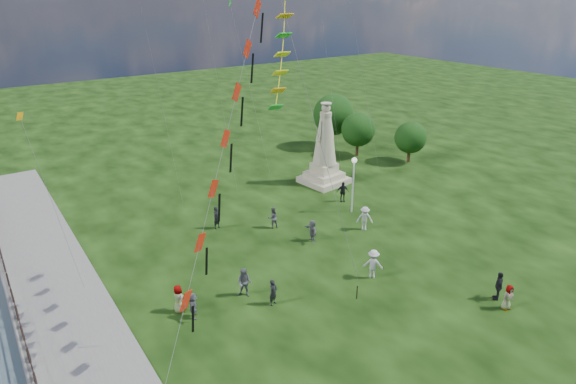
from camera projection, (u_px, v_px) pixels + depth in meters
ground at (560, 159)px, 52.91m from camera, size 106.50×160.00×0.60m
waterfront at (51, 345)px, 24.86m from camera, size 200.00×200.00×1.51m
statue at (325, 154)px, 44.60m from camera, size 4.15×4.15×7.64m
lamppost at (354, 173)px, 38.37m from camera, size 0.44×0.44×4.71m
tree_row at (354, 123)px, 53.15m from camera, size 7.19×12.78×6.15m
person_0 at (273, 292)px, 27.71m from camera, size 0.70×0.59×1.63m
person_1 at (245, 283)px, 28.40m from camera, size 1.04×1.03×1.86m
person_2 at (373, 264)px, 30.29m from camera, size 1.33×1.35×1.94m
person_3 at (499, 286)px, 28.16m from camera, size 1.18×1.08×1.82m
person_4 at (508, 297)px, 27.33m from camera, size 0.79×0.52×1.55m
person_5 at (193, 305)px, 26.62m from camera, size 1.19×1.58×1.57m
person_6 at (217, 218)px, 36.61m from camera, size 0.76×0.63×1.80m
person_7 at (273, 217)px, 36.74m from camera, size 0.91×0.64×1.72m
person_8 at (365, 218)px, 36.38m from camera, size 1.35×1.27×1.90m
person_9 at (343, 192)px, 41.30m from camera, size 1.18×0.98×1.80m
person_10 at (178, 299)px, 27.04m from camera, size 0.67×0.92×1.72m
person_11 at (312, 231)px, 34.77m from camera, size 0.90×1.62×1.66m
red_kite_train at (225, 147)px, 21.93m from camera, size 11.08×9.35×16.56m
small_kites at (229, 9)px, 39.54m from camera, size 30.24×15.41×25.33m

